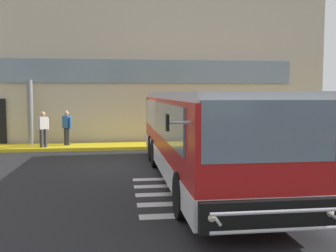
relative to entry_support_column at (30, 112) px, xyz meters
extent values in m
cube|color=#232326|center=(4.92, -5.40, -1.75)|extent=(80.00, 90.00, 0.02)
cube|color=silver|center=(6.92, -11.40, -1.73)|extent=(4.40, 0.36, 0.01)
cube|color=silver|center=(6.92, -10.50, -1.73)|extent=(4.40, 0.36, 0.01)
cube|color=silver|center=(6.92, -9.60, -1.73)|extent=(4.40, 0.36, 0.01)
cube|color=silver|center=(6.92, -8.70, -1.73)|extent=(4.40, 0.36, 0.01)
cube|color=silver|center=(6.92, -7.80, -1.73)|extent=(4.40, 0.36, 0.01)
cube|color=beige|center=(4.92, 6.60, 2.22)|extent=(21.25, 12.00, 7.91)
cube|color=#56565B|center=(4.92, 6.60, 6.32)|extent=(21.45, 12.20, 0.30)
cube|color=gray|center=(5.92, 0.56, 2.06)|extent=(15.25, 0.10, 1.20)
cube|color=yellow|center=(4.92, -0.60, -1.66)|extent=(25.25, 2.00, 0.15)
cylinder|color=slate|center=(0.00, 0.00, 0.00)|extent=(0.28, 0.28, 3.17)
cube|color=red|center=(6.80, -7.97, -0.31)|extent=(2.57, 10.80, 2.15)
cube|color=silver|center=(6.80, -7.97, -1.11)|extent=(2.61, 10.84, 0.55)
cube|color=silver|center=(6.80, -7.97, 0.86)|extent=(2.47, 10.60, 0.20)
cube|color=slate|center=(6.81, -13.32, 0.29)|extent=(2.35, 0.12, 1.05)
cube|color=slate|center=(8.10, -7.67, 0.19)|extent=(0.06, 9.60, 0.95)
cube|color=slate|center=(5.51, -7.67, 0.19)|extent=(0.06, 9.60, 0.95)
cube|color=black|center=(6.81, -13.32, 0.64)|extent=(2.15, 0.10, 0.28)
cube|color=black|center=(6.81, -13.45, -1.11)|extent=(2.45, 0.21, 0.52)
sphere|color=beige|center=(7.84, -13.49, -1.09)|extent=(0.18, 0.18, 0.18)
sphere|color=beige|center=(5.79, -13.49, -1.09)|extent=(0.18, 0.18, 0.18)
cylinder|color=#B7B7BF|center=(5.32, -13.12, 0.44)|extent=(0.40, 0.05, 0.05)
cube|color=black|center=(5.12, -13.12, 0.44)|extent=(0.04, 0.20, 0.28)
cylinder|color=black|center=(7.98, -11.57, -1.24)|extent=(0.30, 1.00, 1.00)
cylinder|color=black|center=(5.63, -11.57, -1.24)|extent=(0.30, 1.00, 1.00)
cylinder|color=black|center=(7.97, -5.77, -1.24)|extent=(0.30, 1.00, 1.00)
cylinder|color=black|center=(5.62, -5.77, -1.24)|extent=(0.30, 1.00, 1.00)
cylinder|color=black|center=(7.97, -4.47, -1.24)|extent=(0.30, 1.00, 1.00)
cylinder|color=black|center=(5.62, -4.47, -1.24)|extent=(0.30, 1.00, 1.00)
cylinder|color=#B7B7BF|center=(6.81, -13.82, -1.24)|extent=(2.25, 0.06, 0.06)
cylinder|color=#B7B7BF|center=(6.81, -13.82, -0.94)|extent=(2.25, 0.06, 0.06)
cylinder|color=#B7B7BF|center=(7.79, -13.62, -1.09)|extent=(0.05, 0.50, 0.05)
cylinder|color=#B7B7BF|center=(5.84, -13.62, -1.09)|extent=(0.05, 0.50, 0.05)
cylinder|color=#2D2D33|center=(0.88, -1.08, -1.16)|extent=(0.15, 0.15, 0.85)
cylinder|color=#2D2D33|center=(0.72, -1.19, -1.16)|extent=(0.15, 0.15, 0.85)
cube|color=silver|center=(0.80, -1.13, -0.45)|extent=(0.44, 0.40, 0.58)
sphere|color=tan|center=(0.80, -1.13, -0.03)|extent=(0.23, 0.23, 0.23)
cylinder|color=silver|center=(1.00, -0.99, -0.50)|extent=(0.09, 0.09, 0.55)
cylinder|color=silver|center=(0.60, -1.28, -0.50)|extent=(0.09, 0.09, 0.55)
cylinder|color=#2D2D33|center=(1.87, -0.56, -1.16)|extent=(0.15, 0.15, 0.85)
cylinder|color=#2D2D33|center=(1.72, -0.43, -1.16)|extent=(0.15, 0.15, 0.85)
cube|color=#2659A5|center=(1.79, -0.50, -0.45)|extent=(0.43, 0.42, 0.58)
sphere|color=tan|center=(1.79, -0.50, -0.03)|extent=(0.23, 0.23, 0.23)
cylinder|color=#2659A5|center=(1.98, -0.66, -0.50)|extent=(0.09, 0.09, 0.55)
cylinder|color=#2659A5|center=(1.60, -0.33, -0.50)|extent=(0.09, 0.09, 0.55)
camera|label=1|loc=(4.31, -19.43, 0.93)|focal=40.89mm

